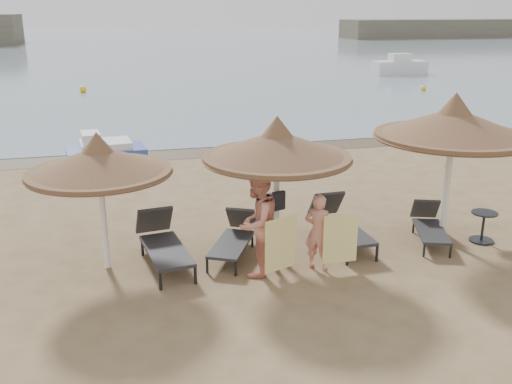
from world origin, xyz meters
TOP-DOWN VIEW (x-y plane):
  - ground at (0.00, 0.00)m, footprint 160.00×160.00m
  - sea at (0.00, 80.00)m, footprint 200.00×140.00m
  - wet_sand_strip at (0.00, 9.40)m, footprint 200.00×1.60m
  - palapa_left at (-3.52, 0.68)m, footprint 2.69×2.69m
  - palapa_center at (-0.23, 0.36)m, footprint 2.89×2.89m
  - palapa_right at (3.51, 0.35)m, footprint 3.21×3.21m
  - lounger_far_left at (-2.45, 0.67)m, footprint 0.99×2.22m
  - lounger_near_left at (-0.99, 0.72)m, footprint 1.37×1.91m
  - lounger_near_right at (1.29, 0.78)m, footprint 0.78×2.14m
  - lounger_far_right at (3.22, 0.40)m, footprint 1.11×1.81m
  - side_table at (4.28, 0.04)m, footprint 0.55×0.55m
  - person_left at (-0.78, -0.28)m, footprint 1.27×1.25m
  - person_right at (0.40, -0.34)m, footprint 0.95×0.90m
  - towel_left at (-0.43, -0.63)m, footprint 0.68×0.30m
  - towel_right at (0.75, -0.59)m, footprint 0.69×0.03m
  - bag_patterned at (-0.23, 0.54)m, footprint 0.28×0.19m
  - bag_dark at (-0.23, 0.20)m, footprint 0.27×0.16m
  - pedal_boat at (-3.53, 8.34)m, footprint 2.52×1.65m
  - buoy_left at (-4.82, 25.69)m, footprint 0.40×0.40m
  - buoy_right at (15.16, 21.42)m, footprint 0.31×0.31m

SIDE VIEW (x-z plane):
  - ground at x=0.00m, z-range 0.00..0.00m
  - wet_sand_strip at x=0.00m, z-range 0.00..0.01m
  - sea at x=0.00m, z-range 0.00..0.03m
  - buoy_right at x=15.16m, z-range 0.00..0.31m
  - buoy_left at x=-4.82m, z-range 0.00..0.40m
  - side_table at x=4.28m, z-range -0.02..0.64m
  - lounger_far_right at x=3.22m, z-range -0.04..0.73m
  - lounger_near_left at x=-0.99m, z-range -0.04..0.78m
  - pedal_boat at x=-3.53m, z-range -0.14..0.97m
  - lounger_near_right at x=1.29m, z-range -0.05..0.90m
  - lounger_far_left at x=-2.45m, z-range -0.05..0.91m
  - towel_right at x=0.75m, z-range 0.18..1.15m
  - towel_left at x=-0.43m, z-range 0.19..1.22m
  - person_right at x=0.40m, z-range 0.00..1.74m
  - bag_patterned at x=-0.23m, z-range 0.94..1.28m
  - person_left at x=-0.78m, z-range 0.00..2.34m
  - bag_dark at x=-0.23m, z-range 1.06..1.43m
  - palapa_left at x=-3.52m, z-range 0.79..3.45m
  - palapa_center at x=-0.23m, z-range 0.85..3.72m
  - palapa_right at x=3.51m, z-range 0.94..4.12m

